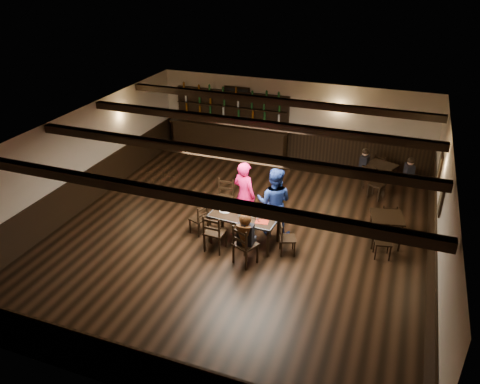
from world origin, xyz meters
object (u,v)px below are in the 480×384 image
(chair_near_left, at_px, (213,231))
(cake, at_px, (225,209))
(dining_table, at_px, (244,218))
(bar_counter, at_px, (230,135))
(chair_near_right, at_px, (243,243))
(woman_pink, at_px, (244,195))
(man_blue, at_px, (274,202))

(chair_near_left, distance_m, cake, 0.72)
(dining_table, xyz_separation_m, bar_counter, (-2.31, 4.97, 0.05))
(chair_near_right, xyz_separation_m, woman_pink, (-0.55, 1.61, 0.31))
(man_blue, bearing_deg, dining_table, 43.44)
(chair_near_right, bearing_deg, bar_counter, 113.97)
(chair_near_right, xyz_separation_m, bar_counter, (-2.60, 5.84, 0.15))
(chair_near_left, distance_m, man_blue, 1.68)
(chair_near_left, bearing_deg, cake, 87.47)
(cake, relative_size, bar_counter, 0.08)
(bar_counter, bearing_deg, dining_table, -65.05)
(dining_table, xyz_separation_m, chair_near_left, (-0.53, -0.62, -0.10))
(chair_near_right, xyz_separation_m, man_blue, (0.27, 1.49, 0.32))
(chair_near_right, height_order, woman_pink, woman_pink)
(cake, xyz_separation_m, bar_counter, (-1.81, 4.91, -0.07))
(chair_near_left, xyz_separation_m, cake, (0.03, 0.68, 0.23))
(chair_near_left, distance_m, woman_pink, 1.42)
(man_blue, bearing_deg, woman_pink, -12.83)
(chair_near_right, distance_m, woman_pink, 1.72)
(dining_table, bearing_deg, woman_pink, 109.58)
(chair_near_left, relative_size, bar_counter, 0.23)
(dining_table, bearing_deg, chair_near_right, -71.87)
(woman_pink, distance_m, cake, 0.72)
(woman_pink, relative_size, cake, 5.59)
(chair_near_left, height_order, woman_pink, woman_pink)
(man_blue, bearing_deg, cake, 23.22)
(woman_pink, height_order, cake, woman_pink)
(chair_near_right, distance_m, cake, 1.24)
(chair_near_right, bearing_deg, dining_table, 108.13)
(cake, bearing_deg, chair_near_left, -92.53)
(woman_pink, distance_m, man_blue, 0.82)
(chair_near_left, relative_size, cake, 3.08)
(man_blue, xyz_separation_m, bar_counter, (-2.86, 4.36, -0.17))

